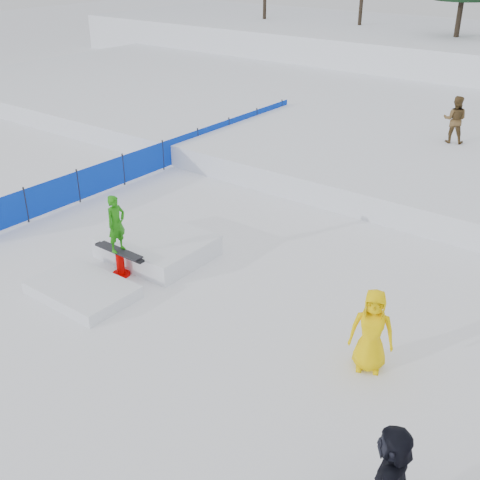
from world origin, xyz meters
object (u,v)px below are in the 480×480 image
Objects in this scene: walker_olive at (455,119)px; spectator_yellow at (372,331)px; jib_rail_feature at (138,255)px; safety_fence at (163,155)px; spectator_dark at (390,477)px.

walker_olive is 13.09m from spectator_yellow.
walker_olive is 0.99× the size of spectator_yellow.
safety_fence is at bearing 128.78° from jib_rail_feature.
spectator_yellow reaches higher than spectator_dark.
spectator_dark is 0.39× the size of jib_rail_feature.
spectator_yellow is at bearing 88.86° from walker_olive.
spectator_yellow is (3.09, -12.69, -0.79)m from walker_olive.
walker_olive is at bearing 74.85° from jib_rail_feature.
spectator_dark is 8.84m from jib_rail_feature.
spectator_dark is (12.76, -8.73, 0.31)m from safety_fence.
walker_olive reaches higher than jib_rail_feature.
walker_olive reaches higher than safety_fence.
walker_olive is (7.91, 6.96, 1.10)m from safety_fence.
jib_rail_feature is (-6.49, 0.13, -0.56)m from spectator_yellow.
spectator_dark is (1.76, -2.99, -0.00)m from spectator_yellow.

